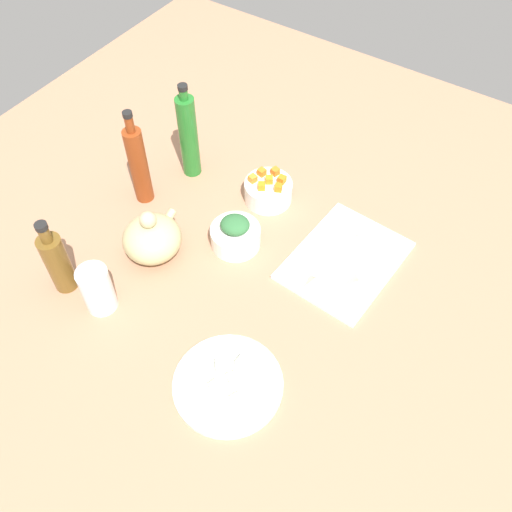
# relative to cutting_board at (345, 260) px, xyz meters

# --- Properties ---
(tabletop) EXTENTS (1.90, 1.90, 0.03)m
(tabletop) POSITION_rel_cutting_board_xyz_m (-0.13, 0.16, -0.02)
(tabletop) COLOR #A07155
(tabletop) RESTS_ON ground
(cutting_board) EXTENTS (0.31, 0.24, 0.01)m
(cutting_board) POSITION_rel_cutting_board_xyz_m (0.00, 0.00, 0.00)
(cutting_board) COLOR white
(cutting_board) RESTS_ON tabletop
(plate_tofu) EXTENTS (0.22, 0.22, 0.01)m
(plate_tofu) POSITION_rel_cutting_board_xyz_m (-0.41, 0.05, 0.00)
(plate_tofu) COLOR white
(plate_tofu) RESTS_ON tabletop
(bowl_greens) EXTENTS (0.12, 0.12, 0.05)m
(bowl_greens) POSITION_rel_cutting_board_xyz_m (-0.10, 0.25, 0.02)
(bowl_greens) COLOR white
(bowl_greens) RESTS_ON tabletop
(bowl_carrots) EXTENTS (0.12, 0.12, 0.06)m
(bowl_carrots) POSITION_rel_cutting_board_xyz_m (0.07, 0.26, 0.02)
(bowl_carrots) COLOR white
(bowl_carrots) RESTS_ON tabletop
(teapot) EXTENTS (0.16, 0.14, 0.14)m
(teapot) POSITION_rel_cutting_board_xyz_m (-0.22, 0.39, 0.05)
(teapot) COLOR tan
(teapot) RESTS_ON tabletop
(bottle_0) EXTENTS (0.05, 0.05, 0.21)m
(bottle_0) POSITION_rel_cutting_board_xyz_m (-0.41, 0.50, 0.08)
(bottle_0) COLOR brown
(bottle_0) RESTS_ON tabletop
(bottle_1) EXTENTS (0.05, 0.05, 0.27)m
(bottle_1) POSITION_rel_cutting_board_xyz_m (-0.10, 0.53, 0.11)
(bottle_1) COLOR maroon
(bottle_1) RESTS_ON tabletop
(bottle_2) EXTENTS (0.05, 0.05, 0.27)m
(bottle_2) POSITION_rel_cutting_board_xyz_m (0.05, 0.49, 0.12)
(bottle_2) COLOR #226E26
(bottle_2) RESTS_ON tabletop
(drinking_glass_0) EXTENTS (0.07, 0.07, 0.12)m
(drinking_glass_0) POSITION_rel_cutting_board_xyz_m (-0.41, 0.39, 0.05)
(drinking_glass_0) COLOR white
(drinking_glass_0) RESTS_ON tabletop
(carrot_cube_0) EXTENTS (0.02, 0.02, 0.02)m
(carrot_cube_0) POSITION_rel_cutting_board_xyz_m (0.05, 0.27, 0.06)
(carrot_cube_0) COLOR orange
(carrot_cube_0) RESTS_ON bowl_carrots
(carrot_cube_1) EXTENTS (0.02, 0.02, 0.02)m
(carrot_cube_1) POSITION_rel_cutting_board_xyz_m (0.10, 0.24, 0.06)
(carrot_cube_1) COLOR orange
(carrot_cube_1) RESTS_ON bowl_carrots
(carrot_cube_2) EXTENTS (0.02, 0.02, 0.02)m
(carrot_cube_2) POSITION_rel_cutting_board_xyz_m (0.11, 0.27, 0.06)
(carrot_cube_2) COLOR orange
(carrot_cube_2) RESTS_ON bowl_carrots
(carrot_cube_3) EXTENTS (0.02, 0.02, 0.02)m
(carrot_cube_3) POSITION_rel_cutting_board_xyz_m (0.07, 0.23, 0.06)
(carrot_cube_3) COLOR orange
(carrot_cube_3) RESTS_ON bowl_carrots
(carrot_cube_4) EXTENTS (0.02, 0.02, 0.02)m
(carrot_cube_4) POSITION_rel_cutting_board_xyz_m (0.09, 0.29, 0.06)
(carrot_cube_4) COLOR orange
(carrot_cube_4) RESTS_ON bowl_carrots
(carrot_cube_5) EXTENTS (0.03, 0.03, 0.02)m
(carrot_cube_5) POSITION_rel_cutting_board_xyz_m (0.08, 0.26, 0.06)
(carrot_cube_5) COLOR orange
(carrot_cube_5) RESTS_ON bowl_carrots
(carrot_cube_6) EXTENTS (0.02, 0.02, 0.02)m
(carrot_cube_6) POSITION_rel_cutting_board_xyz_m (0.06, 0.30, 0.06)
(carrot_cube_6) COLOR orange
(carrot_cube_6) RESTS_ON bowl_carrots
(chopped_greens_mound) EXTENTS (0.08, 0.09, 0.04)m
(chopped_greens_mound) POSITION_rel_cutting_board_xyz_m (-0.10, 0.25, 0.06)
(chopped_greens_mound) COLOR #2E6436
(chopped_greens_mound) RESTS_ON bowl_greens
(tofu_cube_0) EXTENTS (0.03, 0.03, 0.02)m
(tofu_cube_0) POSITION_rel_cutting_board_xyz_m (-0.40, 0.04, 0.02)
(tofu_cube_0) COLOR white
(tofu_cube_0) RESTS_ON plate_tofu
(tofu_cube_1) EXTENTS (0.03, 0.03, 0.02)m
(tofu_cube_1) POSITION_rel_cutting_board_xyz_m (-0.44, 0.06, 0.02)
(tofu_cube_1) COLOR white
(tofu_cube_1) RESTS_ON plate_tofu
(tofu_cube_2) EXTENTS (0.02, 0.02, 0.02)m
(tofu_cube_2) POSITION_rel_cutting_board_xyz_m (-0.36, 0.04, 0.02)
(tofu_cube_2) COLOR white
(tofu_cube_2) RESTS_ON plate_tofu
(tofu_cube_3) EXTENTS (0.03, 0.03, 0.02)m
(tofu_cube_3) POSITION_rel_cutting_board_xyz_m (-0.44, 0.01, 0.02)
(tofu_cube_3) COLOR white
(tofu_cube_3) RESTS_ON plate_tofu
(tofu_cube_4) EXTENTS (0.03, 0.03, 0.02)m
(tofu_cube_4) POSITION_rel_cutting_board_xyz_m (-0.39, 0.08, 0.02)
(tofu_cube_4) COLOR white
(tofu_cube_4) RESTS_ON plate_tofu
(dumpling_0) EXTENTS (0.06, 0.06, 0.02)m
(dumpling_0) POSITION_rel_cutting_board_xyz_m (-0.10, 0.02, 0.02)
(dumpling_0) COLOR beige
(dumpling_0) RESTS_ON cutting_board
(dumpling_1) EXTENTS (0.04, 0.05, 0.02)m
(dumpling_1) POSITION_rel_cutting_board_xyz_m (0.06, 0.00, 0.02)
(dumpling_1) COLOR beige
(dumpling_1) RESTS_ON cutting_board
(dumpling_2) EXTENTS (0.08, 0.08, 0.03)m
(dumpling_2) POSITION_rel_cutting_board_xyz_m (-0.06, -0.06, 0.02)
(dumpling_2) COLOR beige
(dumpling_2) RESTS_ON cutting_board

